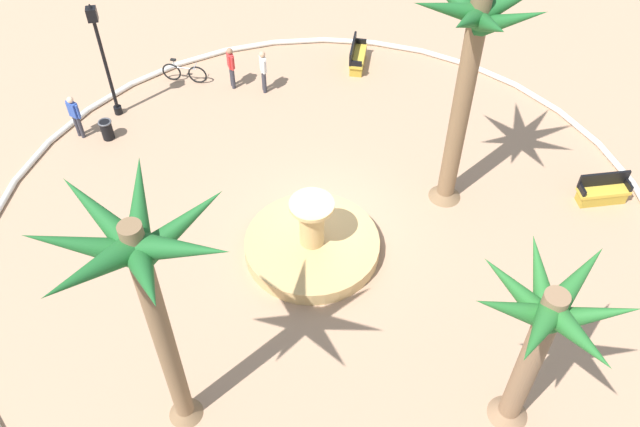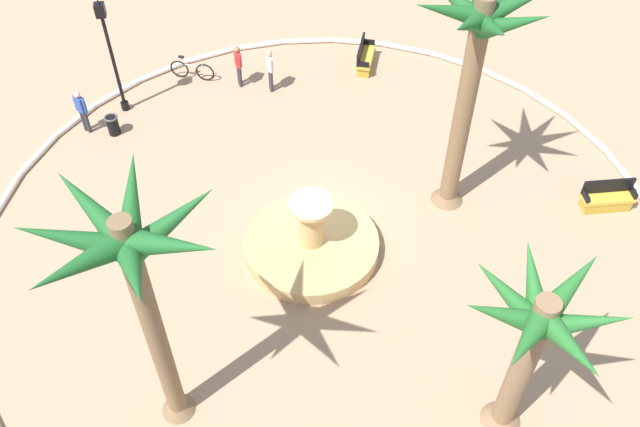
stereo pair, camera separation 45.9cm
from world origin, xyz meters
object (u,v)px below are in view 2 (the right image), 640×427
(person_cyclist_photo, at_px, (238,64))
(person_pedestrian_stroll, at_px, (270,68))
(fountain, at_px, (311,244))
(palm_tree_mid_plaza, at_px, (134,271))
(lamppost, at_px, (110,49))
(bench_east, at_px, (365,59))
(palm_tree_near_fountain, at_px, (475,55))
(bench_west, at_px, (607,199))
(trash_bin, at_px, (113,125))
(bicycle_red_frame, at_px, (192,70))
(person_cyclist_helmet, at_px, (82,110))
(palm_tree_by_curb, at_px, (533,336))

(person_cyclist_photo, height_order, person_pedestrian_stroll, person_pedestrian_stroll)
(fountain, relative_size, person_pedestrian_stroll, 2.32)
(palm_tree_mid_plaza, height_order, person_pedestrian_stroll, palm_tree_mid_plaza)
(lamppost, bearing_deg, person_cyclist_photo, -169.32)
(fountain, xyz_separation_m, bench_east, (-3.38, -8.77, 0.05))
(palm_tree_near_fountain, xyz_separation_m, lamppost, (10.11, -6.16, -2.80))
(bench_west, bearing_deg, fountain, 1.90)
(trash_bin, relative_size, bicycle_red_frame, 0.45)
(palm_tree_mid_plaza, bearing_deg, palm_tree_near_fountain, -145.32)
(palm_tree_mid_plaza, distance_m, person_pedestrian_stroll, 13.62)
(bench_east, height_order, lamppost, lamppost)
(person_cyclist_helmet, distance_m, person_pedestrian_stroll, 6.66)
(palm_tree_near_fountain, height_order, bench_west, palm_tree_near_fountain)
(lamppost, xyz_separation_m, bicycle_red_frame, (-2.45, -1.46, -2.15))
(person_cyclist_photo, xyz_separation_m, person_pedestrian_stroll, (-1.11, 0.48, 0.02))
(bench_east, xyz_separation_m, person_pedestrian_stroll, (3.70, 0.89, 0.60))
(palm_tree_by_curb, bearing_deg, bench_east, -88.89)
(fountain, relative_size, person_cyclist_photo, 2.37)
(bench_west, height_order, person_pedestrian_stroll, person_pedestrian_stroll)
(lamppost, relative_size, bicycle_red_frame, 2.66)
(person_cyclist_helmet, bearing_deg, trash_bin, 163.08)
(fountain, xyz_separation_m, bench_west, (-9.21, -0.30, 0.05))
(bench_east, xyz_separation_m, person_cyclist_helmet, (10.22, 2.22, 0.58))
(palm_tree_by_curb, bearing_deg, person_cyclist_helmet, -49.90)
(palm_tree_near_fountain, bearing_deg, bench_west, 166.81)
(bench_east, height_order, person_cyclist_helmet, person_cyclist_helmet)
(palm_tree_mid_plaza, relative_size, person_cyclist_photo, 4.27)
(lamppost, bearing_deg, trash_bin, 76.12)
(palm_tree_mid_plaza, distance_m, trash_bin, 12.01)
(bench_east, xyz_separation_m, bicycle_red_frame, (6.53, -0.25, 0.04))
(fountain, bearing_deg, lamppost, -53.52)
(palm_tree_near_fountain, distance_m, bicycle_red_frame, 11.88)
(person_pedestrian_stroll, bearing_deg, lamppost, 3.37)
(bicycle_red_frame, bearing_deg, bench_west, 144.79)
(palm_tree_near_fountain, height_order, lamppost, palm_tree_near_fountain)
(bicycle_red_frame, bearing_deg, person_cyclist_helmet, 33.82)
(palm_tree_mid_plaza, xyz_separation_m, person_cyclist_photo, (-2.53, -12.81, -4.51))
(fountain, relative_size, palm_tree_mid_plaza, 0.55)
(palm_tree_by_curb, height_order, person_pedestrian_stroll, palm_tree_by_curb)
(palm_tree_mid_plaza, relative_size, person_pedestrian_stroll, 4.19)
(palm_tree_mid_plaza, bearing_deg, fountain, -131.60)
(bench_east, bearing_deg, bench_west, 124.54)
(palm_tree_near_fountain, relative_size, bench_east, 4.34)
(lamppost, xyz_separation_m, person_cyclist_photo, (-4.17, -0.79, -1.60))
(palm_tree_mid_plaza, relative_size, bench_west, 4.36)
(fountain, relative_size, palm_tree_by_curb, 0.77)
(palm_tree_near_fountain, distance_m, person_cyclist_helmet, 13.22)
(palm_tree_mid_plaza, xyz_separation_m, lamppost, (1.64, -12.02, -2.90))
(person_pedestrian_stroll, bearing_deg, palm_tree_mid_plaza, 73.56)
(lamppost, height_order, person_cyclist_photo, lamppost)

